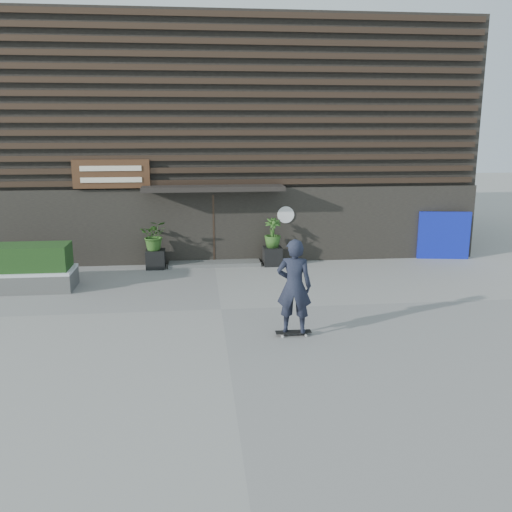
{
  "coord_description": "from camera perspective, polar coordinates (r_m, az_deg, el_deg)",
  "views": [
    {
      "loc": [
        -0.55,
        -13.25,
        4.44
      ],
      "look_at": [
        0.99,
        1.06,
        1.1
      ],
      "focal_mm": 39.03,
      "sensor_mm": 36.0,
      "label": 1
    }
  ],
  "objects": [
    {
      "name": "blue_tarp",
      "position": [
        20.16,
        18.69,
        2.02
      ],
      "size": [
        1.74,
        0.39,
        1.63
      ],
      "primitive_type": "cube",
      "rotation": [
        0.0,
        0.0,
        -0.16
      ],
      "color": "#0C169E",
      "rests_on": "ground"
    },
    {
      "name": "planter_pot_right",
      "position": [
        18.29,
        1.7,
        -0.02
      ],
      "size": [
        0.6,
        0.6,
        0.6
      ],
      "primitive_type": "cube",
      "color": "black",
      "rests_on": "ground"
    },
    {
      "name": "ground",
      "position": [
        13.98,
        -3.6,
        -5.47
      ],
      "size": [
        80.0,
        80.0,
        0.0
      ],
      "primitive_type": "plane",
      "color": "gray",
      "rests_on": "ground"
    },
    {
      "name": "bamboo_left",
      "position": [
        18.01,
        -10.35,
        2.1
      ],
      "size": [
        0.86,
        0.75,
        0.96
      ],
      "primitive_type": "imported",
      "color": "#2D591E",
      "rests_on": "planter_pot_left"
    },
    {
      "name": "snow_layer",
      "position": [
        16.88,
        -23.98,
        -1.44
      ],
      "size": [
        3.5,
        1.2,
        0.08
      ],
      "primitive_type": "cube",
      "color": "silver",
      "rests_on": "raised_bed"
    },
    {
      "name": "entrance_step",
      "position": [
        18.39,
        -4.27,
        -0.75
      ],
      "size": [
        3.0,
        0.8,
        0.12
      ],
      "primitive_type": "cube",
      "color": "#535350",
      "rests_on": "ground"
    },
    {
      "name": "planter_pot_left",
      "position": [
        18.18,
        -10.25,
        -0.31
      ],
      "size": [
        0.6,
        0.6,
        0.6
      ],
      "primitive_type": "cube",
      "color": "black",
      "rests_on": "ground"
    },
    {
      "name": "raised_bed",
      "position": [
        16.95,
        -23.89,
        -2.39
      ],
      "size": [
        3.5,
        1.2,
        0.5
      ],
      "primitive_type": "cube",
      "color": "#4C4C49",
      "rests_on": "ground"
    },
    {
      "name": "skateboarder",
      "position": [
        11.93,
        3.93,
        -3.12
      ],
      "size": [
        0.85,
        0.66,
        2.15
      ],
      "color": "black",
      "rests_on": "ground"
    },
    {
      "name": "hedge",
      "position": [
        16.8,
        -24.1,
        -0.15
      ],
      "size": [
        3.3,
        1.0,
        0.7
      ],
      "primitive_type": "cube",
      "color": "#183814",
      "rests_on": "snow_layer"
    },
    {
      "name": "bamboo_right",
      "position": [
        18.13,
        1.72,
        2.38
      ],
      "size": [
        0.54,
        0.54,
        0.96
      ],
      "primitive_type": "imported",
      "color": "#2D591E",
      "rests_on": "planter_pot_right"
    },
    {
      "name": "building",
      "position": [
        23.22,
        -4.91,
        11.9
      ],
      "size": [
        18.0,
        11.0,
        8.0
      ],
      "color": "black",
      "rests_on": "ground"
    }
  ]
}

